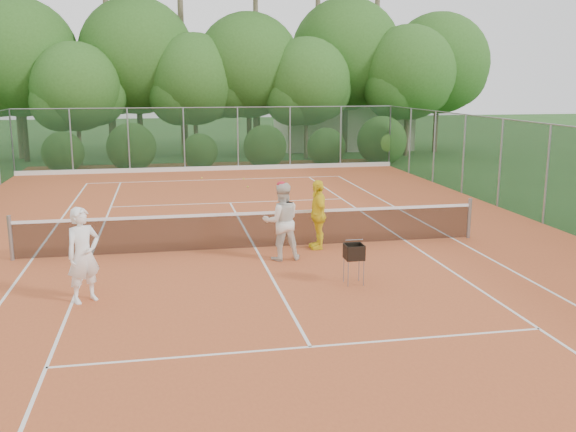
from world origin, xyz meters
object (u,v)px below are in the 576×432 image
Objects in this scene: ball_hopper at (354,253)px; player_white at (83,255)px; player_yellow at (318,214)px; player_center_grp at (282,221)px.

player_white is at bearing 156.95° from ball_hopper.
ball_hopper is (0.06, -3.04, -0.21)m from player_yellow.
ball_hopper is at bearing 1.89° from player_yellow.
ball_hopper is at bearing -34.21° from player_white.
player_yellow is 2.06× the size of ball_hopper.
player_center_grp is 1.07× the size of player_yellow.
player_center_grp is 2.49m from ball_hopper.
player_center_grp is at bearing -51.37° from player_yellow.
player_center_grp reaches higher than ball_hopper.
player_yellow is 3.05m from ball_hopper.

